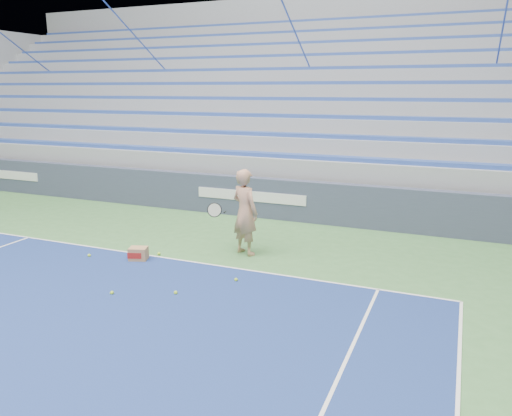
{
  "coord_description": "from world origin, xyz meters",
  "views": [
    {
      "loc": [
        5.28,
        3.44,
        3.48
      ],
      "look_at": [
        1.56,
        12.38,
        1.15
      ],
      "focal_mm": 35.0,
      "sensor_mm": 36.0,
      "label": 1
    }
  ],
  "objects": [
    {
      "name": "tennis_ball_3",
      "position": [
        -0.11,
        9.91,
        0.03
      ],
      "size": [
        0.07,
        0.07,
        0.07
      ],
      "primitive_type": "sphere",
      "color": "#B3E32E",
      "rests_on": "ground"
    },
    {
      "name": "bleachers",
      "position": [
        0.0,
        21.6,
        2.36
      ],
      "size": [
        31.0,
        9.15,
        7.3
      ],
      "color": "#919499",
      "rests_on": "ground"
    },
    {
      "name": "tennis_ball_0",
      "position": [
        0.91,
        10.34,
        0.03
      ],
      "size": [
        0.07,
        0.07,
        0.07
      ],
      "primitive_type": "sphere",
      "color": "#B3E32E",
      "rests_on": "ground"
    },
    {
      "name": "tennis_player",
      "position": [
        1.13,
        12.81,
        0.93
      ],
      "size": [
        1.0,
        0.95,
        1.85
      ],
      "color": "tan",
      "rests_on": "ground"
    },
    {
      "name": "ball_box",
      "position": [
        -0.75,
        11.58,
        0.14
      ],
      "size": [
        0.43,
        0.38,
        0.27
      ],
      "color": "#A57A50",
      "rests_on": "ground"
    },
    {
      "name": "sponsor_barrier",
      "position": [
        0.0,
        15.88,
        0.55
      ],
      "size": [
        30.0,
        0.32,
        1.1
      ],
      "color": "#394057",
      "rests_on": "ground"
    },
    {
      "name": "tennis_ball_1",
      "position": [
        1.62,
        11.29,
        0.03
      ],
      "size": [
        0.07,
        0.07,
        0.07
      ],
      "primitive_type": "sphere",
      "color": "#B3E32E",
      "rests_on": "ground"
    },
    {
      "name": "tennis_ball_4",
      "position": [
        -1.83,
        11.34,
        0.03
      ],
      "size": [
        0.07,
        0.07,
        0.07
      ],
      "primitive_type": "sphere",
      "color": "#B3E32E",
      "rests_on": "ground"
    },
    {
      "name": "tennis_ball_2",
      "position": [
        -0.53,
        12.0,
        0.03
      ],
      "size": [
        0.07,
        0.07,
        0.07
      ],
      "primitive_type": "sphere",
      "color": "#B3E32E",
      "rests_on": "ground"
    }
  ]
}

